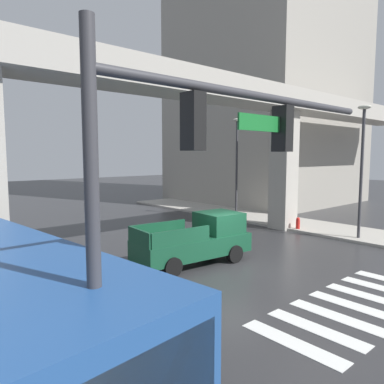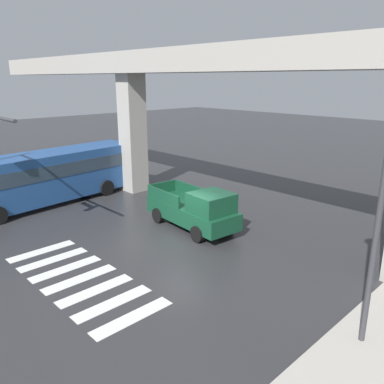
% 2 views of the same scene
% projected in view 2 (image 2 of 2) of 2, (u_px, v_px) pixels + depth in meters
% --- Properties ---
extents(ground_plane, '(120.00, 120.00, 0.00)m').
position_uv_depth(ground_plane, '(182.00, 241.00, 17.56)').
color(ground_plane, '#2D2D30').
extents(crosswalk_stripes, '(7.15, 2.80, 0.01)m').
position_uv_depth(crosswalk_stripes, '(80.00, 279.00, 14.21)').
color(crosswalk_stripes, silver).
rests_on(crosswalk_stripes, ground).
extents(elevated_overpass, '(49.43, 2.37, 8.55)m').
position_uv_depth(elevated_overpass, '(235.00, 73.00, 17.77)').
color(elevated_overpass, '#ADA89E').
rests_on(elevated_overpass, ground).
extents(pickup_truck, '(5.25, 2.44, 2.08)m').
position_uv_depth(pickup_truck, '(195.00, 210.00, 18.67)').
color(pickup_truck, '#14472D').
rests_on(pickup_truck, ground).
extents(city_bus, '(3.61, 11.00, 2.99)m').
position_uv_depth(city_bus, '(50.00, 174.00, 22.54)').
color(city_bus, '#234C8C').
rests_on(city_bus, ground).
extents(street_lamp_near_corner, '(0.44, 0.70, 7.24)m').
position_uv_depth(street_lamp_near_corner, '(383.00, 185.00, 9.45)').
color(street_lamp_near_corner, '#38383D').
rests_on(street_lamp_near_corner, ground).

